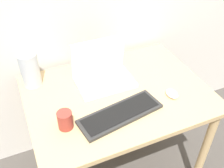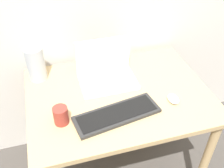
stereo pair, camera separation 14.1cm
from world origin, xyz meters
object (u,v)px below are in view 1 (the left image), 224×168
at_px(laptop, 102,72).
at_px(mug, 65,120).
at_px(mouse, 172,94).
at_px(vase, 28,64).
at_px(keyboard, 120,114).

height_order(laptop, mug, laptop).
bearing_deg(mug, mouse, -0.85).
relative_size(laptop, vase, 1.11).
bearing_deg(vase, mouse, -30.80).
bearing_deg(keyboard, mouse, 4.14).
xyz_separation_m(mouse, vase, (-0.70, 0.42, 0.13)).
xyz_separation_m(keyboard, mug, (-0.28, 0.03, 0.04)).
relative_size(vase, mug, 3.11).
relative_size(mouse, vase, 0.28).
xyz_separation_m(keyboard, mouse, (0.33, 0.02, 0.01)).
bearing_deg(keyboard, vase, 129.97).
relative_size(keyboard, mouse, 5.50).
bearing_deg(keyboard, laptop, 85.19).
bearing_deg(mug, vase, 102.33).
distance_m(mouse, mug, 0.62).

